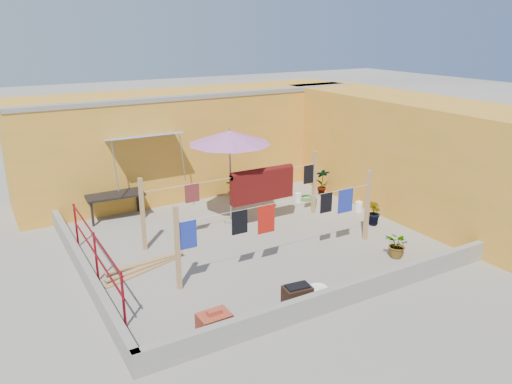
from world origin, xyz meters
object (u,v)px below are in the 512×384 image
outdoor_table (115,196)px  brick_stack (214,324)px  patio_umbrella (230,138)px  water_jug_a (359,207)px  white_basin (318,289)px  plant_back_a (236,185)px  brazier (297,297)px  green_hose (307,198)px  water_jug_b (298,197)px

outdoor_table → brick_stack: outdoor_table is taller
patio_umbrella → water_jug_a: bearing=-17.7°
white_basin → plant_back_a: bearing=77.5°
outdoor_table → water_jug_a: bearing=-25.6°
outdoor_table → brazier: outdoor_table is taller
white_basin → green_hose: size_ratio=0.87×
brazier → white_basin: brazier is taller
brazier → white_basin: 0.81m
patio_umbrella → green_hose: (2.93, 0.52, -2.32)m
water_jug_a → water_jug_b: (-1.04, 1.57, -0.01)m
plant_back_a → patio_umbrella: bearing=-121.7°
patio_umbrella → water_jug_b: patio_umbrella is taller
patio_umbrella → white_basin: 4.84m
brick_stack → water_jug_b: 7.22m
patio_umbrella → green_hose: patio_umbrella is taller
brick_stack → plant_back_a: size_ratio=0.77×
patio_umbrella → water_jug_a: patio_umbrella is taller
brazier → green_hose: size_ratio=1.12×
brick_stack → green_hose: brick_stack is taller
water_jug_a → plant_back_a: 3.86m
white_basin → water_jug_b: size_ratio=1.36×
patio_umbrella → brazier: size_ratio=4.69×
brick_stack → white_basin: (2.47, 0.31, -0.17)m
plant_back_a → outdoor_table: bearing=179.7°
patio_umbrella → brazier: patio_umbrella is taller
green_hose → plant_back_a: 2.26m
patio_umbrella → water_jug_a: (3.58, -1.14, -2.20)m
brick_stack → brazier: size_ratio=1.00×
outdoor_table → white_basin: bearing=-68.4°
plant_back_a → water_jug_a: bearing=-50.4°
brazier → green_hose: 6.39m
brick_stack → plant_back_a: (3.82, 6.38, 0.16)m
brick_stack → water_jug_a: (6.27, 3.41, -0.06)m
brazier → outdoor_table: bearing=104.8°
white_basin → water_jug_b: (2.76, 4.67, 0.10)m
outdoor_table → plant_back_a: bearing=-0.3°
brazier → patio_umbrella: bearing=78.2°
green_hose → plant_back_a: (-1.81, 1.31, 0.33)m
outdoor_table → plant_back_a: size_ratio=2.19×
water_jug_a → green_hose: water_jug_a is taller
water_jug_a → outdoor_table: bearing=154.4°
white_basin → water_jug_b: water_jug_b is taller
outdoor_table → green_hose: 5.77m
patio_umbrella → outdoor_table: 3.64m
brick_stack → water_jug_a: size_ratio=1.68×
white_basin → green_hose: 5.72m
water_jug_b → plant_back_a: size_ratio=0.44×
patio_umbrella → water_jug_a: 4.36m
white_basin → water_jug_b: 5.43m
water_jug_b → white_basin: bearing=-120.6°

